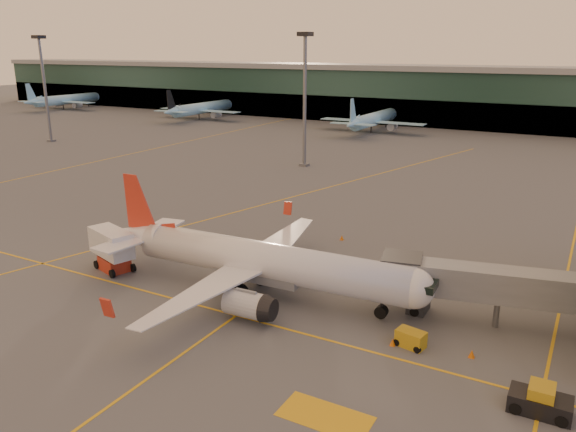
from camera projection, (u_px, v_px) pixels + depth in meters
The scene contains 15 objects.
ground at pixel (155, 326), 47.91m from camera, with size 600.00×600.00×0.00m, color #4C4F54.
taxi_markings at pixel (312, 198), 88.53m from camera, with size 100.12×173.00×0.01m.
terminal at pixel (485, 97), 163.99m from camera, with size 400.00×20.00×17.60m.
mast_west_far at pixel (44, 81), 137.39m from camera, with size 2.40×2.40×25.60m.
mast_west_near at pixel (305, 90), 108.14m from camera, with size 2.40×2.40×25.60m.
distant_aircraft_row at pixel (507, 142), 141.57m from camera, with size 350.00×34.00×13.00m.
main_airplane at pixel (258, 261), 53.23m from camera, with size 34.17×30.76×10.32m.
jet_bridge at pixel (515, 289), 46.62m from camera, with size 20.90×7.39×5.34m.
catering_truck at pixel (112, 247), 59.35m from camera, with size 6.19×4.09×4.43m.
gpu_cart at pixel (411, 339), 44.47m from camera, with size 2.52×1.79×1.34m.
pushback_tug at pixel (540, 402), 36.34m from camera, with size 3.88×2.14×1.99m.
cone_nose at pixel (472, 354), 42.98m from camera, with size 0.50×0.50×0.63m.
cone_tail at pixel (101, 253), 63.88m from camera, with size 0.50×0.50×0.63m.
cone_wing_left at pixel (342, 238), 69.20m from camera, with size 0.49×0.49×0.62m.
cone_fwd at pixel (393, 342), 44.69m from camera, with size 0.46×0.46×0.59m.
Camera 1 is at (30.93, -32.17, 22.83)m, focal length 35.00 mm.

